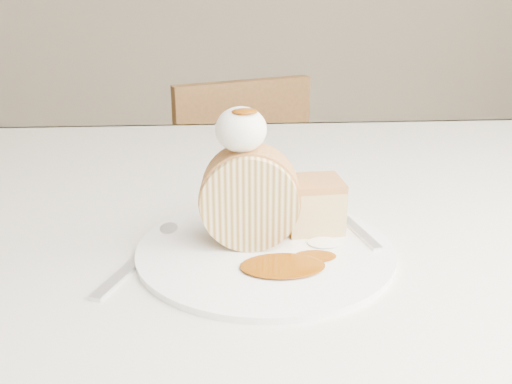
{
  "coord_description": "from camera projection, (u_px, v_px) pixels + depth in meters",
  "views": [
    {
      "loc": [
        -0.1,
        -0.55,
        1.04
      ],
      "look_at": [
        -0.06,
        0.04,
        0.82
      ],
      "focal_mm": 40.0,
      "sensor_mm": 36.0,
      "label": 1
    }
  ],
  "objects": [
    {
      "name": "cake_chunk",
      "position": [
        314.0,
        208.0,
        0.68
      ],
      "size": [
        0.07,
        0.06,
        0.05
      ],
      "primitive_type": "cube",
      "rotation": [
        0.0,
        0.0,
        0.08
      ],
      "color": "#C8814B",
      "rests_on": "plate"
    },
    {
      "name": "caramel_drizzle",
      "position": [
        245.0,
        106.0,
        0.59
      ],
      "size": [
        0.03,
        0.02,
        0.01
      ],
      "primitive_type": "ellipsoid",
      "color": "#733504",
      "rests_on": "whipped_cream"
    },
    {
      "name": "plate",
      "position": [
        265.0,
        250.0,
        0.65
      ],
      "size": [
        0.31,
        0.31,
        0.01
      ],
      "primitive_type": "cylinder",
      "rotation": [
        0.0,
        0.0,
        0.08
      ],
      "color": "white",
      "rests_on": "table"
    },
    {
      "name": "spoon",
      "position": [
        131.0,
        266.0,
        0.61
      ],
      "size": [
        0.09,
        0.17,
        0.0
      ],
      "primitive_type": "cube",
      "rotation": [
        0.0,
        0.0,
        -0.37
      ],
      "color": "silver",
      "rests_on": "table"
    },
    {
      "name": "whipped_cream",
      "position": [
        241.0,
        129.0,
        0.61
      ],
      "size": [
        0.06,
        0.06,
        0.05
      ],
      "primitive_type": "ellipsoid",
      "color": "white",
      "rests_on": "roulade_slice"
    },
    {
      "name": "roulade_slice",
      "position": [
        250.0,
        198.0,
        0.64
      ],
      "size": [
        0.11,
        0.07,
        0.11
      ],
      "primitive_type": "cylinder",
      "rotation": [
        1.57,
        0.0,
        -0.06
      ],
      "color": "beige",
      "rests_on": "plate"
    },
    {
      "name": "table",
      "position": [
        290.0,
        255.0,
        0.84
      ],
      "size": [
        1.4,
        0.9,
        0.75
      ],
      "color": "silver",
      "rests_on": "ground"
    },
    {
      "name": "fork",
      "position": [
        355.0,
        227.0,
        0.69
      ],
      "size": [
        0.06,
        0.17,
        0.0
      ],
      "primitive_type": "cube",
      "rotation": [
        0.0,
        0.0,
        0.21
      ],
      "color": "silver",
      "rests_on": "plate"
    },
    {
      "name": "caramel_pool",
      "position": [
        282.0,
        266.0,
        0.6
      ],
      "size": [
        0.09,
        0.07,
        0.0
      ],
      "primitive_type": null,
      "rotation": [
        0.0,
        0.0,
        0.08
      ],
      "color": "#733504",
      "rests_on": "plate"
    },
    {
      "name": "chair_far",
      "position": [
        231.0,
        194.0,
        1.65
      ],
      "size": [
        0.49,
        0.49,
        0.8
      ],
      "rotation": [
        0.0,
        0.0,
        3.51
      ],
      "color": "brown",
      "rests_on": "ground"
    }
  ]
}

